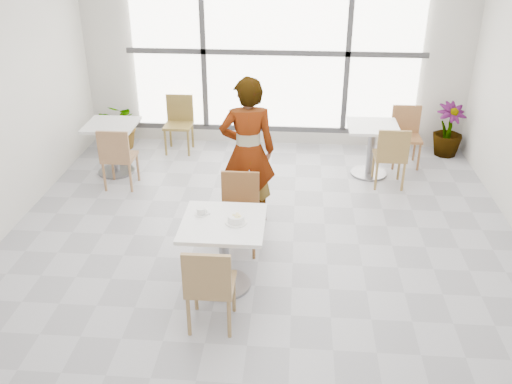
# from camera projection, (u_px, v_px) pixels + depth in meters

# --- Properties ---
(floor) EXTENTS (7.00, 7.00, 0.00)m
(floor) POSITION_uv_depth(u_px,v_px,m) (258.00, 261.00, 5.97)
(floor) COLOR #9E9EA5
(floor) RESTS_ON ground
(wall_back) EXTENTS (6.00, 0.00, 6.00)m
(wall_back) POSITION_uv_depth(u_px,v_px,m) (275.00, 51.00, 8.41)
(wall_back) COLOR silver
(wall_back) RESTS_ON ground
(window) EXTENTS (4.60, 0.07, 2.52)m
(window) POSITION_uv_depth(u_px,v_px,m) (275.00, 52.00, 8.35)
(window) COLOR white
(window) RESTS_ON ground
(main_table) EXTENTS (0.80, 0.80, 0.75)m
(main_table) POSITION_uv_depth(u_px,v_px,m) (224.00, 242.00, 5.36)
(main_table) COLOR white
(main_table) RESTS_ON ground
(chair_near) EXTENTS (0.42, 0.42, 0.87)m
(chair_near) POSITION_uv_depth(u_px,v_px,m) (209.00, 284.00, 4.78)
(chair_near) COLOR #A17E4F
(chair_near) RESTS_ON ground
(chair_far) EXTENTS (0.42, 0.42, 0.87)m
(chair_far) POSITION_uv_depth(u_px,v_px,m) (239.00, 206.00, 6.05)
(chair_far) COLOR brown
(chair_far) RESTS_ON ground
(oatmeal_bowl) EXTENTS (0.21, 0.21, 0.09)m
(oatmeal_bowl) POSITION_uv_depth(u_px,v_px,m) (236.00, 219.00, 5.21)
(oatmeal_bowl) COLOR white
(oatmeal_bowl) RESTS_ON main_table
(coffee_cup) EXTENTS (0.16, 0.13, 0.07)m
(coffee_cup) POSITION_uv_depth(u_px,v_px,m) (201.00, 212.00, 5.36)
(coffee_cup) COLOR white
(coffee_cup) RESTS_ON main_table
(person) EXTENTS (0.72, 0.53, 1.79)m
(person) POSITION_uv_depth(u_px,v_px,m) (248.00, 152.00, 6.42)
(person) COLOR black
(person) RESTS_ON ground
(bg_table_left) EXTENTS (0.70, 0.70, 0.75)m
(bg_table_left) POSITION_uv_depth(u_px,v_px,m) (113.00, 141.00, 7.83)
(bg_table_left) COLOR silver
(bg_table_left) RESTS_ON ground
(bg_table_right) EXTENTS (0.70, 0.70, 0.75)m
(bg_table_right) POSITION_uv_depth(u_px,v_px,m) (371.00, 143.00, 7.77)
(bg_table_right) COLOR white
(bg_table_right) RESTS_ON ground
(bg_chair_left_near) EXTENTS (0.42, 0.42, 0.87)m
(bg_chair_left_near) POSITION_uv_depth(u_px,v_px,m) (117.00, 155.00, 7.35)
(bg_chair_left_near) COLOR #996F49
(bg_chair_left_near) RESTS_ON ground
(bg_chair_left_far) EXTENTS (0.42, 0.42, 0.87)m
(bg_chair_left_far) POSITION_uv_depth(u_px,v_px,m) (179.00, 120.00, 8.61)
(bg_chair_left_far) COLOR olive
(bg_chair_left_far) RESTS_ON ground
(bg_chair_right_near) EXTENTS (0.42, 0.42, 0.87)m
(bg_chair_right_near) POSITION_uv_depth(u_px,v_px,m) (391.00, 154.00, 7.38)
(bg_chair_right_near) COLOR olive
(bg_chair_right_near) RESTS_ON ground
(bg_chair_right_far) EXTENTS (0.42, 0.42, 0.87)m
(bg_chair_right_far) POSITION_uv_depth(u_px,v_px,m) (406.00, 132.00, 8.13)
(bg_chair_right_far) COLOR #9A653B
(bg_chair_right_far) RESTS_ON ground
(plant_left) EXTENTS (0.82, 0.75, 0.76)m
(plant_left) POSITION_uv_depth(u_px,v_px,m) (123.00, 126.00, 8.71)
(plant_left) COLOR #45813D
(plant_left) RESTS_ON ground
(plant_right) EXTENTS (0.58, 0.58, 0.83)m
(plant_right) POSITION_uv_depth(u_px,v_px,m) (448.00, 130.00, 8.45)
(plant_right) COLOR #507740
(plant_right) RESTS_ON ground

